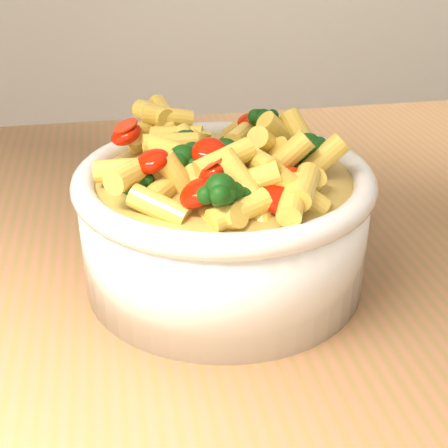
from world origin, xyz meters
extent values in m
cube|color=#A16845|center=(0.00, 0.00, 0.88)|extent=(1.20, 0.80, 0.04)
cylinder|color=silver|center=(-0.02, -0.03, 0.94)|extent=(0.22, 0.22, 0.09)
ellipsoid|color=silver|center=(-0.02, -0.03, 0.92)|extent=(0.21, 0.21, 0.03)
torus|color=silver|center=(-0.02, -0.03, 0.99)|extent=(0.23, 0.23, 0.02)
ellipsoid|color=gold|center=(-0.02, -0.03, 0.99)|extent=(0.20, 0.20, 0.02)
camera|label=1|loc=(-0.10, -0.46, 1.18)|focal=50.00mm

